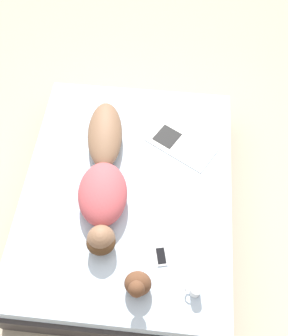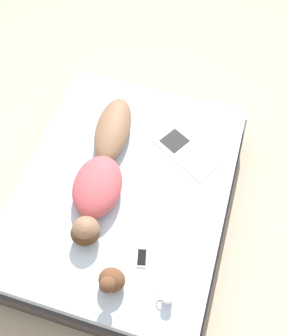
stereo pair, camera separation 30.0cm
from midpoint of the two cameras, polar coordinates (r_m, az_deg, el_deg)
The scene contains 7 objects.
ground_plane at distance 3.40m, azimuth -0.03°, elevation -6.37°, with size 12.00×12.00×0.00m, color #B7A88E.
bed at distance 3.20m, azimuth -0.03°, elevation -4.61°, with size 1.63×2.05×0.47m.
person at distance 2.95m, azimuth -3.22°, elevation -0.39°, with size 0.45×1.34×0.20m.
open_magazine at distance 3.18m, azimuth 8.81°, elevation 2.27°, with size 0.60×0.50×0.01m.
coffee_mug at distance 2.65m, azimuth 6.75°, elevation -18.51°, with size 0.11×0.07×0.09m.
cell_phone at distance 2.75m, azimuth 2.87°, elevation -13.12°, with size 0.10×0.15×0.01m.
plush_toy at distance 2.61m, azimuth -1.43°, elevation -16.36°, with size 0.18×0.19×0.23m.
Camera 2 is at (-0.57, 1.35, 3.08)m, focal length 42.00 mm.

